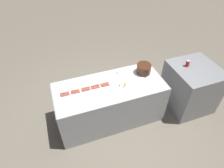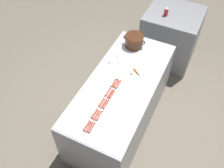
{
  "view_description": "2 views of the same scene",
  "coord_description": "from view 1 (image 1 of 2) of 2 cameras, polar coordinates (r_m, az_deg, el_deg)",
  "views": [
    {
      "loc": [
        2.35,
        -0.8,
        3.14
      ],
      "look_at": [
        -0.04,
        0.06,
        0.84
      ],
      "focal_mm": 31.23,
      "sensor_mm": 36.0,
      "label": 1
    },
    {
      "loc": [
        0.81,
        -1.98,
        3.27
      ],
      "look_at": [
        -0.07,
        -0.15,
        0.93
      ],
      "focal_mm": 40.67,
      "sensor_mm": 36.0,
      "label": 2
    }
  ],
  "objects": [
    {
      "name": "hot_dog_1",
      "position": [
        3.34,
        -10.75,
        -1.81
      ],
      "size": [
        0.03,
        0.15,
        0.02
      ],
      "color": "#B45443",
      "rests_on": "griddle_counter"
    },
    {
      "name": "hot_dog_7",
      "position": [
        3.33,
        -7.73,
        -1.48
      ],
      "size": [
        0.03,
        0.15,
        0.02
      ],
      "color": "#B95A42",
      "rests_on": "griddle_counter"
    },
    {
      "name": "hot_dog_11",
      "position": [
        3.3,
        -10.55,
        -2.53
      ],
      "size": [
        0.03,
        0.15,
        0.02
      ],
      "color": "#BA5A46",
      "rests_on": "griddle_counter"
    },
    {
      "name": "bean_pot",
      "position": [
        3.64,
        9.29,
        4.58
      ],
      "size": [
        0.34,
        0.27,
        0.18
      ],
      "color": "#472616",
      "rests_on": "griddle_counter"
    },
    {
      "name": "hot_dog_4",
      "position": [
        3.41,
        -2.28,
        0.2
      ],
      "size": [
        0.03,
        0.15,
        0.02
      ],
      "color": "#B75543",
      "rests_on": "griddle_counter"
    },
    {
      "name": "hot_dog_10",
      "position": [
        3.29,
        -13.54,
        -3.23
      ],
      "size": [
        0.03,
        0.15,
        0.02
      ],
      "color": "#B25142",
      "rests_on": "griddle_counter"
    },
    {
      "name": "hot_dog_5",
      "position": [
        3.31,
        -13.64,
        -2.89
      ],
      "size": [
        0.02,
        0.15,
        0.02
      ],
      "color": "#B45947",
      "rests_on": "griddle_counter"
    },
    {
      "name": "hot_dog_3",
      "position": [
        3.38,
        -4.98,
        -0.42
      ],
      "size": [
        0.03,
        0.15,
        0.02
      ],
      "color": "#B15745",
      "rests_on": "griddle_counter"
    },
    {
      "name": "hot_dog_14",
      "position": [
        3.37,
        -1.88,
        -0.46
      ],
      "size": [
        0.03,
        0.15,
        0.02
      ],
      "color": "#BA4F42",
      "rests_on": "griddle_counter"
    },
    {
      "name": "serving_spoon",
      "position": [
        3.64,
        2.21,
        3.31
      ],
      "size": [
        0.18,
        0.25,
        0.02
      ],
      "color": "#B7B7BC",
      "rests_on": "griddle_counter"
    },
    {
      "name": "hot_dog_13",
      "position": [
        3.34,
        -4.76,
        -1.12
      ],
      "size": [
        0.03,
        0.15,
        0.02
      ],
      "color": "#B95443",
      "rests_on": "griddle_counter"
    },
    {
      "name": "hot_dog_2",
      "position": [
        3.36,
        -7.8,
        -1.1
      ],
      "size": [
        0.03,
        0.15,
        0.02
      ],
      "color": "#B6593D",
      "rests_on": "griddle_counter"
    },
    {
      "name": "hot_dog_6",
      "position": [
        3.32,
        -10.73,
        -2.2
      ],
      "size": [
        0.02,
        0.15,
        0.02
      ],
      "color": "#B25C44",
      "rests_on": "griddle_counter"
    },
    {
      "name": "hot_dog_12",
      "position": [
        3.31,
        -7.54,
        -1.8
      ],
      "size": [
        0.03,
        0.15,
        0.02
      ],
      "color": "#BA4F44",
      "rests_on": "griddle_counter"
    },
    {
      "name": "hot_dog_8",
      "position": [
        3.36,
        -4.94,
        -0.85
      ],
      "size": [
        0.03,
        0.15,
        0.02
      ],
      "color": "#B95342",
      "rests_on": "griddle_counter"
    },
    {
      "name": "griddle_counter",
      "position": [
        3.68,
        -0.65,
        -5.46
      ],
      "size": [
        0.85,
        1.95,
        0.85
      ],
      "color": "#9EA0A5",
      "rests_on": "ground_plane"
    },
    {
      "name": "ground_plane",
      "position": [
        4.0,
        -0.61,
        -9.56
      ],
      "size": [
        20.0,
        20.0,
        0.0
      ],
      "primitive_type": "plane",
      "color": "#756B5B"
    },
    {
      "name": "hot_dog_0",
      "position": [
        3.33,
        -13.72,
        -2.52
      ],
      "size": [
        0.03,
        0.15,
        0.02
      ],
      "color": "#BD5043",
      "rests_on": "griddle_counter"
    },
    {
      "name": "back_cabinet",
      "position": [
        4.21,
        21.95,
        -0.86
      ],
      "size": [
        0.89,
        0.85,
        0.95
      ],
      "primitive_type": "cube",
      "color": "gray",
      "rests_on": "ground_plane"
    },
    {
      "name": "hot_dog_9",
      "position": [
        3.39,
        -2.09,
        -0.11
      ],
      "size": [
        0.03,
        0.15,
        0.02
      ],
      "color": "#B85541",
      "rests_on": "griddle_counter"
    },
    {
      "name": "soda_can",
      "position": [
        3.87,
        21.26,
        5.63
      ],
      "size": [
        0.07,
        0.07,
        0.13
      ],
      "color": "red",
      "rests_on": "back_cabinet"
    },
    {
      "name": "carrot",
      "position": [
        3.34,
        3.44,
        -0.84
      ],
      "size": [
        0.16,
        0.13,
        0.03
      ],
      "color": "orange",
      "rests_on": "griddle_counter"
    }
  ]
}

